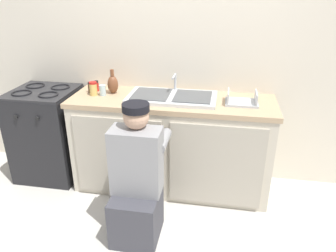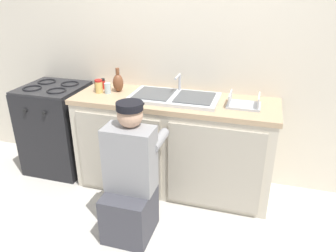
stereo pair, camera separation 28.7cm
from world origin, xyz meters
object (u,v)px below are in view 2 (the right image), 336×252
water_glass (108,88)px  vase_decorative (118,82)px  sink_double_basin (174,97)px  plumber_person (130,183)px  spice_bottle_pepper (97,85)px  dish_rack_tray (244,104)px  spice_bottle_red (103,84)px  stove_range (58,128)px  condiment_jar (99,86)px

water_glass → vase_decorative: size_ratio=0.43×
sink_double_basin → vase_decorative: 0.59m
plumber_person → vase_decorative: (-0.43, 0.80, 0.55)m
spice_bottle_pepper → dish_rack_tray: (1.42, -0.06, -0.03)m
spice_bottle_pepper → spice_bottle_red: bearing=49.2°
vase_decorative → sink_double_basin: bearing=-6.1°
water_glass → dish_rack_tray: (1.27, 0.00, -0.03)m
spice_bottle_red → vase_decorative: 0.18m
stove_range → condiment_jar: (0.55, -0.03, 0.52)m
spice_bottle_red → vase_decorative: (0.18, -0.03, 0.04)m
spice_bottle_pepper → dish_rack_tray: size_ratio=0.38×
spice_bottle_pepper → spice_bottle_red: (0.05, 0.05, 0.00)m
plumber_person → spice_bottle_red: 1.15m
vase_decorative → stove_range: bearing=-174.9°
spice_bottle_red → water_glass: (0.10, -0.11, -0.00)m
vase_decorative → plumber_person: bearing=-61.8°
spice_bottle_pepper → condiment_jar: condiment_jar is taller
plumber_person → water_glass: size_ratio=11.04×
sink_double_basin → plumber_person: (-0.15, -0.74, -0.48)m
spice_bottle_pepper → water_glass: 0.16m
stove_range → condiment_jar: condiment_jar is taller
sink_double_basin → spice_bottle_red: 0.76m
stove_range → plumber_person: (1.14, -0.74, -0.00)m
sink_double_basin → condiment_jar: size_ratio=6.25×
stove_range → dish_rack_tray: size_ratio=3.35×
spice_bottle_red → vase_decorative: size_ratio=0.46×
spice_bottle_red → dish_rack_tray: dish_rack_tray is taller
plumber_person → dish_rack_tray: plumber_person is taller
sink_double_basin → dish_rack_tray: sink_double_basin is taller
dish_rack_tray → condiment_jar: (-1.36, -0.01, 0.04)m
dish_rack_tray → sink_double_basin: bearing=178.2°
dish_rack_tray → condiment_jar: condiment_jar is taller
condiment_jar → vase_decorative: bearing=29.1°
spice_bottle_red → dish_rack_tray: (1.37, -0.11, -0.03)m
spice_bottle_pepper → vase_decorative: bearing=5.5°
plumber_person → spice_bottle_red: plumber_person is taller
spice_bottle_red → dish_rack_tray: 1.38m
stove_range → water_glass: 0.81m
sink_double_basin → spice_bottle_red: bearing=173.0°
condiment_jar → plumber_person: bearing=-50.3°
sink_double_basin → stove_range: size_ratio=0.85×
stove_range → plumber_person: size_ratio=0.85×
vase_decorative → dish_rack_tray: vase_decorative is taller
condiment_jar → water_glass: bearing=4.1°
sink_double_basin → water_glass: size_ratio=8.00×
stove_range → vase_decorative: bearing=5.1°
sink_double_basin → condiment_jar: (-0.74, -0.03, 0.05)m
spice_bottle_pepper → condiment_jar: 0.09m
plumber_person → sink_double_basin: bearing=78.6°
stove_range → spice_bottle_red: (0.53, 0.09, 0.50)m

